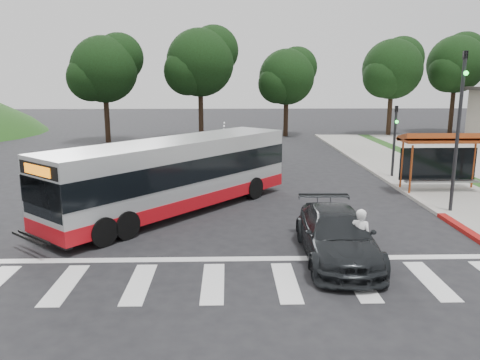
{
  "coord_description": "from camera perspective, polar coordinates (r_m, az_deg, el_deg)",
  "views": [
    {
      "loc": [
        0.42,
        -16.86,
        5.45
      ],
      "look_at": [
        0.89,
        0.83,
        1.6
      ],
      "focal_mm": 35.0,
      "sensor_mm": 36.0,
      "label": 1
    }
  ],
  "objects": [
    {
      "name": "ground",
      "position": [
        17.72,
        -2.82,
        -5.65
      ],
      "size": [
        140.0,
        140.0,
        0.0
      ],
      "primitive_type": "plane",
      "color": "black",
      "rests_on": "ground"
    },
    {
      "name": "sidewalk_east",
      "position": [
        27.55,
        21.1,
        0.16
      ],
      "size": [
        4.0,
        40.0,
        0.12
      ],
      "primitive_type": "cube",
      "color": "gray",
      "rests_on": "ground"
    },
    {
      "name": "curb_east",
      "position": [
        26.84,
        17.16,
        0.18
      ],
      "size": [
        0.3,
        40.0,
        0.15
      ],
      "primitive_type": "cube",
      "color": "#9E9991",
      "rests_on": "ground"
    },
    {
      "name": "curb_east_red",
      "position": [
        17.98,
        27.26,
        -6.53
      ],
      "size": [
        0.32,
        6.0,
        0.15
      ],
      "primitive_type": "cube",
      "color": "maroon",
      "rests_on": "ground"
    },
    {
      "name": "crosswalk_ladder",
      "position": [
        13.06,
        -3.31,
        -12.4
      ],
      "size": [
        18.0,
        2.6,
        0.01
      ],
      "primitive_type": "cube",
      "color": "silver",
      "rests_on": "ground"
    },
    {
      "name": "bus_shelter",
      "position": [
        24.49,
        23.63,
        3.98
      ],
      "size": [
        4.2,
        1.6,
        2.86
      ],
      "color": "#9A4019",
      "rests_on": "sidewalk_east"
    },
    {
      "name": "traffic_signal_ne_tall",
      "position": [
        20.58,
        25.16,
        6.74
      ],
      "size": [
        0.18,
        0.37,
        6.5
      ],
      "color": "black",
      "rests_on": "ground"
    },
    {
      "name": "traffic_signal_ne_short",
      "position": [
        27.12,
        18.36,
        5.37
      ],
      "size": [
        0.18,
        0.37,
        4.0
      ],
      "color": "black",
      "rests_on": "ground"
    },
    {
      "name": "tree_ne_a",
      "position": [
        47.58,
        18.16,
        12.83
      ],
      "size": [
        6.16,
        5.74,
        9.3
      ],
      "color": "black",
      "rests_on": "parking_lot"
    },
    {
      "name": "tree_ne_b",
      "position": [
        52.13,
        24.9,
        12.8
      ],
      "size": [
        6.16,
        5.74,
        10.02
      ],
      "color": "black",
      "rests_on": "ground"
    },
    {
      "name": "tree_north_a",
      "position": [
        43.01,
        -4.78,
        14.21
      ],
      "size": [
        6.6,
        6.15,
        10.17
      ],
      "color": "black",
      "rests_on": "ground"
    },
    {
      "name": "tree_north_b",
      "position": [
        45.27,
        5.79,
        12.49
      ],
      "size": [
        5.72,
        5.33,
        8.43
      ],
      "color": "black",
      "rests_on": "ground"
    },
    {
      "name": "tree_north_c",
      "position": [
        42.22,
        -16.12,
        12.96
      ],
      "size": [
        6.16,
        5.74,
        9.3
      ],
      "color": "black",
      "rests_on": "ground"
    },
    {
      "name": "transit_bus",
      "position": [
        19.45,
        -7.78,
        0.46
      ],
      "size": [
        9.53,
        10.46,
        3.01
      ],
      "primitive_type": null,
      "rotation": [
        0.0,
        0.0,
        -0.71
      ],
      "color": "#ADB0B2",
      "rests_on": "ground"
    },
    {
      "name": "pedestrian",
      "position": [
        14.26,
        14.4,
        -6.83
      ],
      "size": [
        0.76,
        0.69,
        1.76
      ],
      "primitive_type": "imported",
      "rotation": [
        0.0,
        0.0,
        2.61
      ],
      "color": "white",
      "rests_on": "ground"
    },
    {
      "name": "dark_sedan",
      "position": [
        14.72,
        11.71,
        -6.62
      ],
      "size": [
        2.23,
        5.21,
        1.5
      ],
      "primitive_type": "imported",
      "rotation": [
        0.0,
        0.0,
        -0.03
      ],
      "color": "black",
      "rests_on": "ground"
    }
  ]
}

